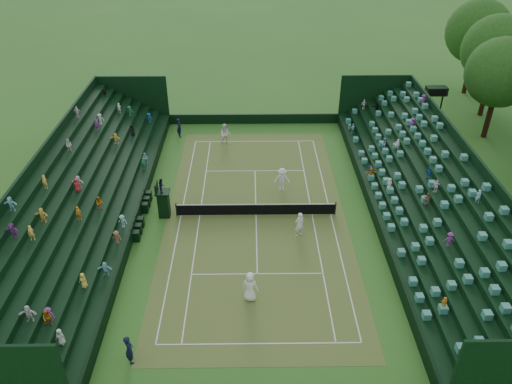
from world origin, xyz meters
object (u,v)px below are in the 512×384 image
player_near_west (250,287)px  player_far_west (225,134)px  player_near_east (299,224)px  umpire_chair (163,200)px  player_far_east (282,179)px  tennis_net (256,209)px

player_near_west → player_far_west: size_ratio=0.98×
player_near_east → player_far_west: player_far_west is taller
umpire_chair → player_far_east: umpire_chair is taller
umpire_chair → player_near_west: umpire_chair is taller
player_near_east → umpire_chair: bearing=-39.3°
umpire_chair → tennis_net: bearing=0.0°
player_near_west → player_far_east: 12.24m
tennis_net → player_far_east: player_far_east is taller
player_near_east → player_far_west: size_ratio=0.94×
umpire_chair → player_near_east: (9.60, -2.48, -0.40)m
tennis_net → player_near_east: player_near_east is taller
player_far_west → player_near_east: bearing=-62.0°
player_near_east → player_near_west: bearing=36.2°
umpire_chair → player_near_east: 9.92m
player_near_east → player_far_west: (-5.60, 13.86, 0.06)m
tennis_net → player_far_east: bearing=58.7°
player_far_west → player_far_east: player_far_west is taller
player_near_west → player_far_east: bearing=-84.7°
tennis_net → player_near_east: size_ratio=6.17×
player_far_east → umpire_chair: bearing=-157.1°
player_far_east → player_far_west: bearing=122.4°
tennis_net → player_near_west: 8.58m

